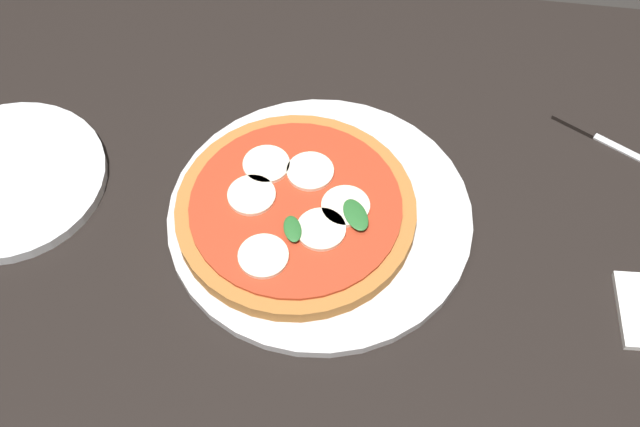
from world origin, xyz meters
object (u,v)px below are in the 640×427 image
Objects in this scene: dining_table at (305,278)px; plate_white at (8,179)px; pizza at (296,210)px; knife at (600,138)px; serving_tray at (320,215)px.

plate_white is at bearing -2.83° from dining_table.
pizza reaches higher than plate_white.
knife is at bearing -166.72° from plate_white.
knife is at bearing -151.95° from dining_table.
serving_tray is 2.24× the size of knife.
knife reaches higher than dining_table.
plate_white reaches higher than knife.
pizza reaches higher than knife.
serving_tray is at bearing -163.85° from pizza.
serving_tray is at bearing 179.95° from plate_white.
knife is (-0.34, -0.18, 0.11)m from dining_table.
knife is (-0.70, -0.16, -0.00)m from plate_white.
pizza is at bearing 16.15° from serving_tray.
serving_tray is 0.37m from plate_white.
serving_tray is 0.03m from pizza.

